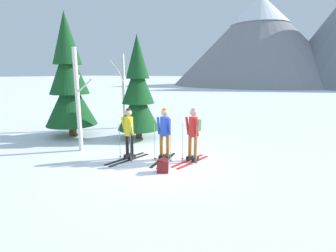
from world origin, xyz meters
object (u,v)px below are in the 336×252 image
skier_in_blue (165,131)px  birch_tree_slender (78,100)px  pine_tree_near (69,81)px  pine_tree_mid (138,93)px  birch_tree_tall (124,91)px  skier_in_red (193,131)px  skier_in_yellow (129,132)px  backpack_on_snow_front (163,166)px

skier_in_blue → birch_tree_slender: 3.33m
pine_tree_near → pine_tree_mid: size_ratio=1.23×
skier_in_blue → birch_tree_tall: 5.41m
skier_in_red → birch_tree_tall: size_ratio=0.47×
pine_tree_near → birch_tree_slender: 2.55m
pine_tree_mid → skier_in_blue: bearing=-37.9°
skier_in_blue → skier_in_red: 0.92m
skier_in_blue → birch_tree_tall: bearing=142.6°
birch_tree_tall → skier_in_red: bearing=-29.9°
pine_tree_mid → pine_tree_near: bearing=-160.2°
skier_in_yellow → backpack_on_snow_front: 1.75m
skier_in_blue → birch_tree_slender: birch_tree_slender is taller
skier_in_blue → pine_tree_near: size_ratio=0.32×
pine_tree_near → birch_tree_tall: 2.71m
skier_in_red → skier_in_blue: bearing=-161.3°
skier_in_yellow → pine_tree_near: size_ratio=0.32×
pine_tree_near → pine_tree_mid: (2.90, 1.04, -0.45)m
backpack_on_snow_front → birch_tree_slender: bearing=174.5°
skier_in_yellow → pine_tree_near: 4.63m
birch_tree_slender → birch_tree_tall: bearing=105.7°
skier_in_yellow → skier_in_blue: 1.16m
pine_tree_mid → birch_tree_slender: bearing=-109.0°
skier_in_yellow → backpack_on_snow_front: bearing=-16.1°
birch_tree_tall → birch_tree_slender: size_ratio=1.01×
pine_tree_mid → birch_tree_slender: (-0.84, -2.44, -0.13)m
pine_tree_mid → backpack_on_snow_front: (2.81, -2.78, -1.78)m
skier_in_red → skier_in_yellow: bearing=-156.1°
skier_in_yellow → skier_in_blue: (1.02, 0.54, 0.04)m
pine_tree_mid → birch_tree_tall: 2.40m
skier_in_yellow → birch_tree_tall: birch_tree_tall is taller
pine_tree_mid → birch_tree_slender: size_ratio=1.19×
skier_in_yellow → skier_in_red: bearing=23.9°
skier_in_blue → pine_tree_mid: size_ratio=0.39×
pine_tree_near → backpack_on_snow_front: (5.71, -1.74, -2.24)m
skier_in_blue → backpack_on_snow_front: bearing=-62.9°
skier_in_yellow → skier_in_blue: size_ratio=0.99×
skier_in_blue → birch_tree_slender: (-3.15, -0.63, 0.88)m
skier_in_yellow → birch_tree_tall: (-3.21, 3.78, 0.99)m
pine_tree_mid → birch_tree_tall: (-1.92, 1.43, -0.07)m
pine_tree_near → birch_tree_slender: (2.06, -1.39, -0.58)m
skier_in_red → birch_tree_slender: bearing=-167.0°
backpack_on_snow_front → pine_tree_near: bearing=163.0°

